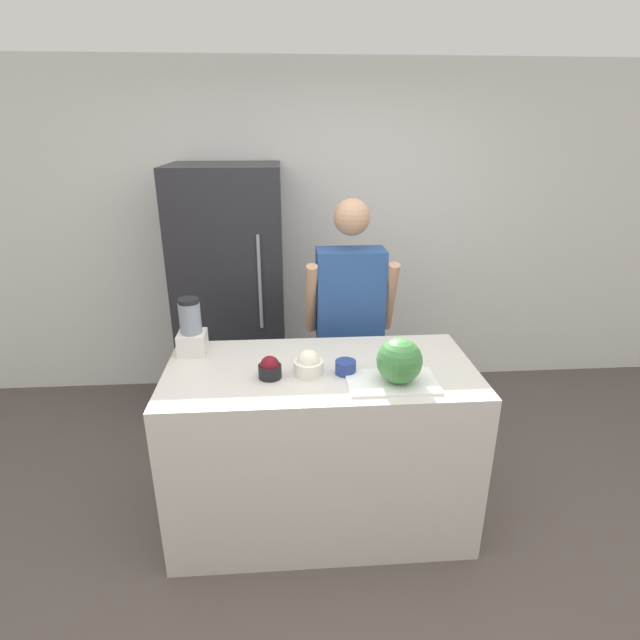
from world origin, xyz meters
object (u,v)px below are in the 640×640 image
person (349,328)px  bowl_small_blue (346,367)px  watermelon (399,361)px  bowl_cream (309,364)px  bowl_cherries (270,368)px  refrigerator (232,293)px  blender (191,330)px

person → bowl_small_blue: (-0.12, -0.77, 0.10)m
watermelon → bowl_small_blue: (-0.24, 0.13, -0.09)m
bowl_cream → bowl_cherries: bearing=-174.0°
refrigerator → bowl_small_blue: bearing=-63.4°
person → bowl_small_blue: size_ratio=16.39×
blender → watermelon: bearing=-22.5°
bowl_cherries → refrigerator: bearing=102.8°
refrigerator → blender: (-0.11, -1.09, 0.15)m
watermelon → bowl_small_blue: 0.29m
watermelon → person: bearing=97.7°
person → blender: 1.05m
bowl_cream → bowl_small_blue: bowl_cream is taller
watermelon → bowl_cream: size_ratio=1.46×
refrigerator → bowl_cream: 1.48m
bowl_cherries → bowl_cream: (0.19, 0.02, 0.00)m
bowl_cream → refrigerator: bearing=110.2°
bowl_cream → person: bearing=68.1°
person → blender: size_ratio=5.47×
bowl_cherries → bowl_cream: size_ratio=0.77×
blender → bowl_small_blue: bearing=-20.8°
bowl_small_blue → bowl_cream: bearing=178.1°
bowl_cream → blender: (-0.62, 0.30, 0.08)m
refrigerator → bowl_cherries: bearing=-77.2°
refrigerator → bowl_cream: refrigerator is taller
refrigerator → bowl_small_blue: size_ratio=17.88×
bowl_cherries → bowl_small_blue: (0.38, 0.01, -0.02)m
person → bowl_small_blue: person is taller
watermelon → bowl_cream: watermelon is taller
refrigerator → blender: size_ratio=5.97×
bowl_small_blue → watermelon: bearing=-27.9°
watermelon → bowl_cherries: watermelon is taller
watermelon → bowl_small_blue: size_ratio=2.10×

